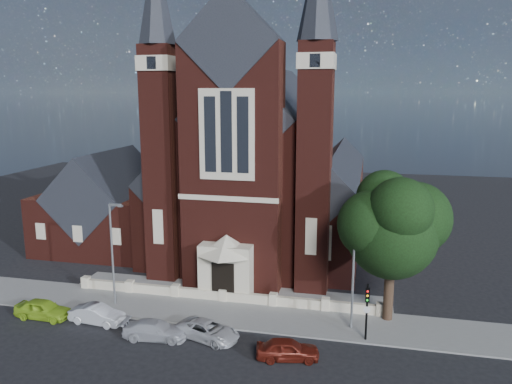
{
  "coord_description": "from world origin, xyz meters",
  "views": [
    {
      "loc": [
        10.7,
        -28.84,
        16.18
      ],
      "look_at": [
        1.38,
        12.0,
        7.81
      ],
      "focal_mm": 35.0,
      "sensor_mm": 36.0,
      "label": 1
    }
  ],
  "objects_px": {
    "traffic_signal": "(367,305)",
    "car_dark_red": "(288,349)",
    "street_tree": "(394,228)",
    "car_silver_b": "(155,330)",
    "street_lamp_right": "(355,266)",
    "car_lime_van": "(43,309)",
    "parish_hall": "(109,209)",
    "street_lamp_left": "(113,248)",
    "car_white_suv": "(208,330)",
    "car_silver_a": "(97,315)",
    "church": "(266,169)"
  },
  "relations": [
    {
      "from": "church",
      "to": "car_silver_b",
      "type": "xyz_separation_m",
      "value": [
        -2.72,
        -23.25,
        -7.56
      ]
    },
    {
      "from": "street_lamp_right",
      "to": "car_white_suv",
      "type": "height_order",
      "value": "street_lamp_right"
    },
    {
      "from": "parish_hall",
      "to": "street_lamp_left",
      "type": "height_order",
      "value": "parish_hall"
    },
    {
      "from": "street_lamp_left",
      "to": "car_white_suv",
      "type": "xyz_separation_m",
      "value": [
        8.64,
        -3.57,
        -3.98
      ]
    },
    {
      "from": "parish_hall",
      "to": "street_lamp_right",
      "type": "distance_m",
      "value": 29.62
    },
    {
      "from": "street_lamp_right",
      "to": "traffic_signal",
      "type": "xyz_separation_m",
      "value": [
        0.91,
        -1.57,
        -2.02
      ]
    },
    {
      "from": "traffic_signal",
      "to": "car_lime_van",
      "type": "relative_size",
      "value": 0.97
    },
    {
      "from": "car_silver_b",
      "to": "parish_hall",
      "type": "bearing_deg",
      "value": 30.55
    },
    {
      "from": "street_lamp_left",
      "to": "car_silver_b",
      "type": "xyz_separation_m",
      "value": [
        5.19,
        -4.31,
        -3.97
      ]
    },
    {
      "from": "car_silver_a",
      "to": "car_white_suv",
      "type": "distance_m",
      "value": 8.41
    },
    {
      "from": "traffic_signal",
      "to": "car_silver_a",
      "type": "xyz_separation_m",
      "value": [
        -18.67,
        -1.54,
        -1.92
      ]
    },
    {
      "from": "parish_hall",
      "to": "car_silver_a",
      "type": "distance_m",
      "value": 19.33
    },
    {
      "from": "church",
      "to": "car_silver_a",
      "type": "height_order",
      "value": "church"
    },
    {
      "from": "street_tree",
      "to": "car_dark_red",
      "type": "distance_m",
      "value": 11.09
    },
    {
      "from": "car_dark_red",
      "to": "traffic_signal",
      "type": "bearing_deg",
      "value": -65.63
    },
    {
      "from": "car_silver_a",
      "to": "car_white_suv",
      "type": "bearing_deg",
      "value": -88.87
    },
    {
      "from": "traffic_signal",
      "to": "car_dark_red",
      "type": "height_order",
      "value": "traffic_signal"
    },
    {
      "from": "traffic_signal",
      "to": "street_lamp_right",
      "type": "bearing_deg",
      "value": 120.01
    },
    {
      "from": "street_tree",
      "to": "car_silver_b",
      "type": "bearing_deg",
      "value": -158.54
    },
    {
      "from": "street_lamp_right",
      "to": "car_white_suv",
      "type": "distance_m",
      "value": 10.78
    },
    {
      "from": "street_lamp_right",
      "to": "car_lime_van",
      "type": "distance_m",
      "value": 22.63
    },
    {
      "from": "street_lamp_left",
      "to": "traffic_signal",
      "type": "height_order",
      "value": "street_lamp_left"
    },
    {
      "from": "parish_hall",
      "to": "car_white_suv",
      "type": "distance_m",
      "value": 24.5
    },
    {
      "from": "car_lime_van",
      "to": "car_silver_a",
      "type": "bearing_deg",
      "value": -87.1
    },
    {
      "from": "parish_hall",
      "to": "street_lamp_left",
      "type": "distance_m",
      "value": 16.18
    },
    {
      "from": "car_dark_red",
      "to": "street_lamp_left",
      "type": "bearing_deg",
      "value": 59.56
    },
    {
      "from": "street_lamp_left",
      "to": "car_silver_b",
      "type": "distance_m",
      "value": 7.83
    },
    {
      "from": "traffic_signal",
      "to": "car_silver_a",
      "type": "height_order",
      "value": "traffic_signal"
    },
    {
      "from": "church",
      "to": "car_lime_van",
      "type": "xyz_separation_m",
      "value": [
        -11.96,
        -22.19,
        -7.48
      ]
    },
    {
      "from": "parish_hall",
      "to": "car_silver_b",
      "type": "bearing_deg",
      "value": -54.05
    },
    {
      "from": "car_silver_a",
      "to": "car_lime_van",
      "type": "bearing_deg",
      "value": 95.97
    },
    {
      "from": "car_silver_b",
      "to": "car_dark_red",
      "type": "xyz_separation_m",
      "value": [
        9.05,
        -0.62,
        0.03
      ]
    },
    {
      "from": "church",
      "to": "car_silver_b",
      "type": "distance_m",
      "value": 24.6
    },
    {
      "from": "car_silver_b",
      "to": "car_white_suv",
      "type": "bearing_deg",
      "value": -83.24
    },
    {
      "from": "street_lamp_right",
      "to": "traffic_signal",
      "type": "distance_m",
      "value": 2.71
    },
    {
      "from": "street_tree",
      "to": "car_white_suv",
      "type": "distance_m",
      "value": 14.45
    },
    {
      "from": "street_tree",
      "to": "car_lime_van",
      "type": "height_order",
      "value": "street_tree"
    },
    {
      "from": "street_lamp_right",
      "to": "car_silver_b",
      "type": "relative_size",
      "value": 1.87
    },
    {
      "from": "car_lime_van",
      "to": "car_silver_a",
      "type": "relative_size",
      "value": 1.03
    },
    {
      "from": "car_lime_van",
      "to": "street_tree",
      "type": "bearing_deg",
      "value": -77.46
    },
    {
      "from": "street_lamp_right",
      "to": "car_silver_a",
      "type": "relative_size",
      "value": 2.01
    },
    {
      "from": "car_white_suv",
      "to": "car_dark_red",
      "type": "xyz_separation_m",
      "value": [
        5.6,
        -1.36,
        0.05
      ]
    },
    {
      "from": "church",
      "to": "car_silver_b",
      "type": "bearing_deg",
      "value": -96.67
    },
    {
      "from": "street_lamp_right",
      "to": "street_tree",
      "type": "bearing_deg",
      "value": 34.26
    },
    {
      "from": "street_tree",
      "to": "street_lamp_left",
      "type": "xyz_separation_m",
      "value": [
        -20.51,
        -1.71,
        -2.36
      ]
    },
    {
      "from": "parish_hall",
      "to": "car_lime_van",
      "type": "relative_size",
      "value": 2.95
    },
    {
      "from": "street_lamp_left",
      "to": "car_white_suv",
      "type": "height_order",
      "value": "street_lamp_left"
    },
    {
      "from": "parish_hall",
      "to": "street_tree",
      "type": "height_order",
      "value": "street_tree"
    },
    {
      "from": "church",
      "to": "car_white_suv",
      "type": "xyz_separation_m",
      "value": [
        0.73,
        -22.51,
        -7.57
      ]
    },
    {
      "from": "traffic_signal",
      "to": "street_tree",
      "type": "bearing_deg",
      "value": 64.05
    }
  ]
}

